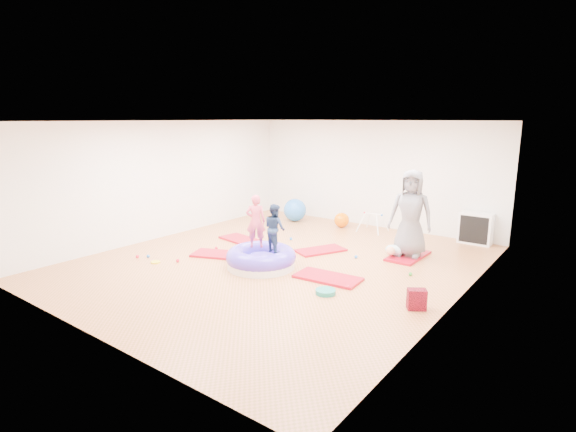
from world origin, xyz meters
The scene contains 19 objects.
room centered at (0.00, 0.00, 1.40)m, with size 7.01×8.01×2.81m.
gym_mat_front_left centered at (-1.28, -0.42, 0.02)m, with size 1.14×0.57×0.05m, color #AC001B.
gym_mat_mid_left centered at (-1.72, 0.74, 0.02)m, with size 1.10×0.55×0.05m, color #AC001B.
gym_mat_center_back centered at (0.28, 1.12, 0.02)m, with size 1.07×0.53×0.04m, color #AC001B.
gym_mat_right centered at (1.32, -0.26, 0.02)m, with size 1.18×0.59×0.05m, color #AC001B.
gym_mat_rear_right centered at (1.97, 1.88, 0.02)m, with size 1.16×0.58×0.05m, color #AC001B.
inflatable_cushion centered at (-0.08, -0.48, 0.17)m, with size 1.37×1.37×0.43m.
child_pink centered at (-0.29, -0.37, 0.92)m, with size 0.39×0.25×1.06m, color #D6455C.
child_navy centered at (0.20, -0.39, 0.86)m, with size 0.45×0.35×0.93m, color #1C2C4D.
adult_caregiver centered at (1.99, 1.85, 0.95)m, with size 0.88×0.57×1.80m, color slate.
infant centered at (1.75, 1.63, 0.17)m, with size 0.39×0.39×0.23m.
ball_pit_balls centered at (-0.51, -0.04, 0.04)m, with size 5.05×3.11×0.07m.
exercise_ball_blue centered at (-1.91, 3.17, 0.32)m, with size 0.64×0.64×0.64m, color blue.
exercise_ball_orange centered at (-0.48, 3.32, 0.20)m, with size 0.40×0.40×0.40m, color #E46800.
infant_play_gym centered at (0.43, 3.32, 0.33)m, with size 0.65×0.61×0.50m.
cube_shelf centered at (2.80, 3.79, 0.36)m, with size 0.73×0.36×0.73m.
balance_disc centered at (1.66, -0.88, 0.04)m, with size 0.34×0.34×0.07m, color #197D75.
backpack centered at (3.10, -0.57, 0.16)m, with size 0.28×0.17×0.32m, color maroon.
yellow_toy centered at (-1.95, -1.55, 0.01)m, with size 0.19×0.19×0.03m, color yellow.
Camera 1 is at (5.37, -6.86, 2.86)m, focal length 28.00 mm.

